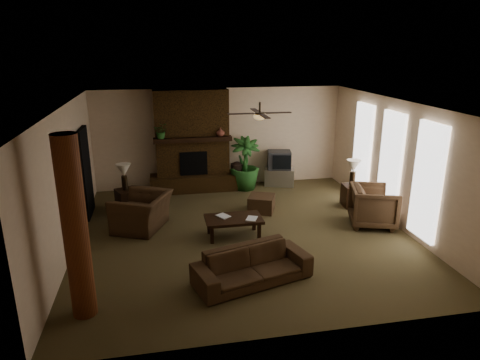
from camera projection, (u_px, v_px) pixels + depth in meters
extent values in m
plane|color=brown|center=(243.00, 233.00, 9.35)|extent=(7.00, 7.00, 0.00)
plane|color=silver|center=(244.00, 104.00, 8.51)|extent=(7.00, 7.00, 0.00)
plane|color=beige|center=(220.00, 138.00, 12.21)|extent=(7.00, 0.00, 7.00)
plane|color=beige|center=(296.00, 246.00, 5.65)|extent=(7.00, 0.00, 7.00)
plane|color=beige|center=(67.00, 182.00, 8.30)|extent=(0.00, 7.00, 7.00)
plane|color=beige|center=(397.00, 164.00, 9.56)|extent=(0.00, 7.00, 7.00)
cube|color=#4C2F14|center=(192.00, 141.00, 11.83)|extent=(2.00, 0.50, 2.80)
cube|color=#4C2F14|center=(194.00, 182.00, 12.09)|extent=(2.40, 0.70, 0.45)
cube|color=black|center=(194.00, 163.00, 11.76)|extent=(0.75, 0.04, 0.65)
cube|color=black|center=(193.00, 139.00, 11.54)|extent=(2.10, 0.28, 0.12)
cube|color=white|center=(362.00, 149.00, 11.06)|extent=(0.08, 0.85, 2.35)
cube|color=white|center=(390.00, 164.00, 9.75)|extent=(0.08, 0.85, 2.35)
cube|color=white|center=(427.00, 182.00, 8.44)|extent=(0.08, 0.85, 2.35)
cylinder|color=brown|center=(75.00, 229.00, 6.15)|extent=(0.36, 0.36, 2.80)
cube|color=black|center=(86.00, 173.00, 10.10)|extent=(0.10, 1.00, 2.10)
cylinder|color=black|center=(260.00, 108.00, 8.90)|extent=(0.04, 0.04, 0.24)
cylinder|color=black|center=(260.00, 114.00, 8.93)|extent=(0.20, 0.20, 0.06)
ellipsoid|color=#F2BF72|center=(260.00, 117.00, 8.95)|extent=(0.26, 0.26, 0.14)
cube|color=black|center=(278.00, 113.00, 9.00)|extent=(0.55, 0.12, 0.01)
cube|color=black|center=(241.00, 114.00, 8.86)|extent=(0.55, 0.12, 0.01)
cube|color=black|center=(255.00, 110.00, 9.30)|extent=(0.12, 0.55, 0.01)
cube|color=black|center=(264.00, 116.00, 8.55)|extent=(0.12, 0.55, 0.01)
imported|color=#48321F|center=(252.00, 260.00, 7.35)|extent=(2.12, 1.15, 0.79)
imported|color=#48321F|center=(142.00, 206.00, 9.46)|extent=(1.21, 1.43, 1.06)
imported|color=#48321F|center=(374.00, 204.00, 9.65)|extent=(1.17, 1.21, 1.00)
cube|color=black|center=(234.00, 219.00, 9.09)|extent=(1.20, 0.70, 0.06)
cube|color=black|center=(212.00, 235.00, 8.83)|extent=(0.07, 0.07, 0.37)
cube|color=black|center=(259.00, 231.00, 9.01)|extent=(0.07, 0.07, 0.37)
cube|color=black|center=(209.00, 225.00, 9.30)|extent=(0.07, 0.07, 0.37)
cube|color=black|center=(254.00, 222.00, 9.48)|extent=(0.07, 0.07, 0.37)
cube|color=#48321F|center=(261.00, 203.00, 10.55)|extent=(0.79, 0.79, 0.40)
cube|color=#BBBBBD|center=(279.00, 177.00, 12.53)|extent=(0.96, 0.74, 0.50)
cube|color=#343437|center=(279.00, 160.00, 12.36)|extent=(0.74, 0.62, 0.52)
cube|color=black|center=(282.00, 162.00, 12.11)|extent=(0.52, 0.13, 0.40)
cylinder|color=#33211C|center=(237.00, 176.00, 12.27)|extent=(0.34, 0.34, 0.70)
sphere|color=#33211C|center=(237.00, 167.00, 12.20)|extent=(0.34, 0.34, 0.34)
imported|color=#2B5F26|center=(245.00, 175.00, 12.15)|extent=(0.94, 1.54, 0.83)
cube|color=black|center=(128.00, 200.00, 10.56)|extent=(0.66, 0.66, 0.55)
cylinder|color=black|center=(125.00, 183.00, 10.42)|extent=(0.15, 0.15, 0.35)
cone|color=white|center=(124.00, 170.00, 10.33)|extent=(0.39, 0.39, 0.30)
cube|color=black|center=(353.00, 196.00, 10.88)|extent=(0.54, 0.54, 0.55)
cylinder|color=black|center=(352.00, 178.00, 10.78)|extent=(0.17, 0.17, 0.35)
cone|color=white|center=(353.00, 166.00, 10.68)|extent=(0.44, 0.44, 0.30)
imported|color=#2B5F26|center=(161.00, 132.00, 11.30)|extent=(0.42, 0.45, 0.33)
imported|color=brown|center=(220.00, 132.00, 11.62)|extent=(0.23, 0.24, 0.22)
imported|color=#999999|center=(219.00, 212.00, 9.02)|extent=(0.20, 0.14, 0.29)
imported|color=#999999|center=(247.00, 212.00, 8.99)|extent=(0.20, 0.11, 0.29)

